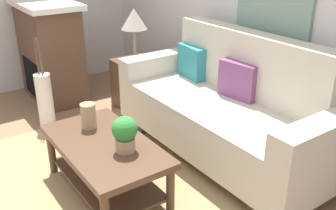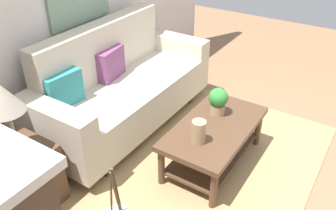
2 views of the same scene
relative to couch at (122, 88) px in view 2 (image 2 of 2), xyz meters
name	(u,v)px [view 2 (image 2 of 2)]	position (x,y,z in m)	size (l,w,h in m)	color
ground_plane	(254,184)	(-0.14, -1.58, -0.43)	(9.16, 9.16, 0.00)	#8C6647
area_rug	(204,163)	(-0.14, -1.08, -0.42)	(2.54, 1.90, 0.01)	#A38456
couch	(122,88)	(0.00, 0.00, 0.00)	(2.11, 0.84, 1.08)	beige
throw_pillow_teal	(64,89)	(-0.65, 0.13, 0.25)	(0.36, 0.12, 0.32)	teal
throw_pillow_plum	(111,64)	(0.00, 0.13, 0.25)	(0.36, 0.12, 0.32)	#7A4270
coffee_table	(214,136)	(-0.09, -1.13, -0.12)	(1.10, 0.60, 0.43)	#513826
tabletop_vase	(199,132)	(-0.37, -1.12, 0.10)	(0.12, 0.12, 0.20)	tan
potted_plant_tabletop	(218,100)	(0.10, -1.06, 0.14)	(0.18, 0.18, 0.26)	tan
side_table	(25,178)	(-1.35, -0.11, -0.15)	(0.44, 0.44, 0.56)	#513826
table_lamp	(3,101)	(-1.35, -0.11, 0.56)	(0.28, 0.28, 0.57)	gray
floor_vase_branch_a	(117,190)	(-1.41, -1.14, 0.33)	(0.01, 0.01, 0.36)	brown
floor_vase_branch_b	(111,192)	(-1.44, -1.12, 0.33)	(0.01, 0.01, 0.36)	brown
floor_vase_branch_c	(116,195)	(-1.44, -1.16, 0.33)	(0.01, 0.01, 0.36)	brown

